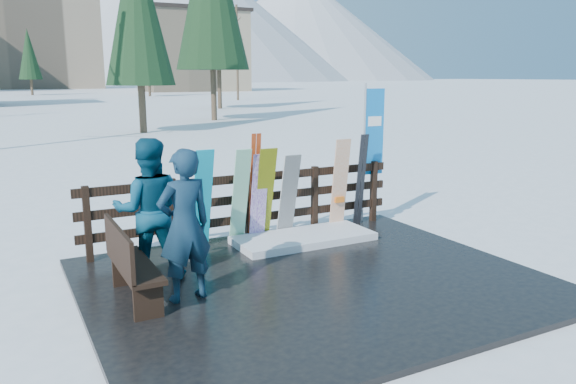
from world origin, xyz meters
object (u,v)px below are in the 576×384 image
snowboard_4 (288,196)px  person_front (185,226)px  bench (129,262)px  person_back (149,210)px  snowboard_3 (259,198)px  snowboard_2 (265,194)px  rental_flag (372,137)px  snowboard_0 (202,200)px  snowboard_5 (340,185)px  snowboard_1 (240,197)px

snowboard_4 → person_front: (-2.41, -1.85, 0.22)m
bench → person_back: 0.93m
snowboard_4 → person_front: 3.05m
snowboard_4 → snowboard_3: bearing=180.0°
snowboard_2 → rental_flag: size_ratio=0.62×
bench → person_back: (0.44, 0.69, 0.45)m
snowboard_0 → rental_flag: 3.54m
person_back → snowboard_0: bearing=-125.2°
rental_flag → person_back: (-4.52, -1.20, -0.64)m
snowboard_4 → rental_flag: 2.12m
snowboard_0 → snowboard_3: bearing=0.0°
snowboard_4 → snowboard_5: size_ratio=0.89×
snowboard_1 → person_back: size_ratio=0.85×
snowboard_0 → snowboard_1: snowboard_0 is taller
person_front → rental_flag: bearing=-161.9°
snowboard_5 → person_back: 3.77m
snowboard_4 → snowboard_5: snowboard_5 is taller
person_front → snowboard_4: bearing=-150.5°
rental_flag → person_front: bearing=-153.8°
snowboard_5 → rental_flag: (0.87, 0.27, 0.78)m
snowboard_2 → person_front: (-1.96, -1.85, 0.15)m
snowboard_3 → person_front: (-1.85, -1.85, 0.20)m
snowboard_2 → snowboard_3: bearing=180.0°
person_front → person_back: 0.94m
snowboard_1 → person_front: person_front is taller
snowboard_5 → snowboard_1: bearing=180.0°
snowboard_1 → person_front: size_ratio=0.87×
bench → snowboard_2: snowboard_2 is taller
snowboard_1 → bench: bearing=-143.1°
bench → snowboard_3: bearing=33.0°
snowboard_3 → snowboard_5: size_ratio=0.91×
snowboard_4 → snowboard_5: 1.04m
snowboard_0 → snowboard_1: (0.64, 0.00, -0.02)m
rental_flag → person_front: (-4.31, -2.12, -0.66)m
snowboard_0 → person_back: person_back is taller
snowboard_1 → snowboard_2: bearing=0.0°
snowboard_3 → rental_flag: size_ratio=0.58×
snowboard_1 → snowboard_0: bearing=-180.0°
rental_flag → person_front: size_ratio=1.37×
snowboard_0 → snowboard_5: 2.57m
snowboard_0 → snowboard_3: 0.99m
snowboard_2 → snowboard_4: (0.45, 0.00, -0.07)m
person_back → snowboard_5: bearing=-151.8°
bench → person_front: size_ratio=0.79×
snowboard_2 → rental_flag: (2.36, 0.27, 0.81)m
bench → snowboard_5: 4.41m
person_front → snowboard_0: bearing=-123.3°
rental_flag → person_back: 4.72m
snowboard_2 → person_back: person_back is taller
snowboard_3 → snowboard_4: snowboard_3 is taller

